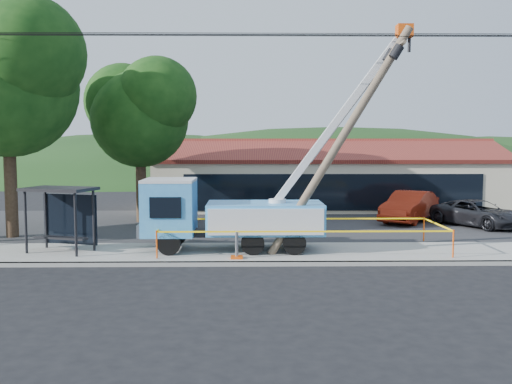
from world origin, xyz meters
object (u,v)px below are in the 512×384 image
object	(u,v)px
bus_shelter	(62,204)
car_red	(409,223)
utility_truck	(228,212)
leaning_pole	(346,131)
car_silver	(178,226)
car_dark	(477,228)

from	to	relation	value
bus_shelter	car_red	bearing A→B (deg)	45.34
utility_truck	car_red	bearing A→B (deg)	40.82
bus_shelter	leaning_pole	bearing A→B (deg)	13.80
car_silver	car_dark	xyz separation A→B (m)	(15.60, -1.00, 0.00)
leaning_pole	utility_truck	bearing A→B (deg)	168.69
bus_shelter	car_silver	bearing A→B (deg)	82.72
car_dark	car_silver	bearing A→B (deg)	146.72
leaning_pole	car_dark	size ratio (longest dim) A/B	1.78
utility_truck	leaning_pole	bearing A→B (deg)	-11.31
leaning_pole	car_dark	distance (m)	12.04
car_silver	car_dark	bearing A→B (deg)	-9.58
utility_truck	car_dark	xyz separation A→B (m)	(12.66, 6.50, -1.69)
leaning_pole	car_red	xyz separation A→B (m)	(5.14, 9.22, -4.86)
utility_truck	car_silver	size ratio (longest dim) A/B	2.60
bus_shelter	car_dark	size ratio (longest dim) A/B	0.61
utility_truck	car_silver	xyz separation A→B (m)	(-2.94, 7.50, -1.69)
leaning_pole	car_red	bearing A→B (deg)	60.89
utility_truck	car_silver	bearing A→B (deg)	111.40
bus_shelter	car_red	size ratio (longest dim) A/B	0.59
car_red	car_dark	distance (m)	3.53
utility_truck	car_red	xyz separation A→B (m)	(9.64, 8.32, -1.69)
utility_truck	car_silver	distance (m)	8.23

